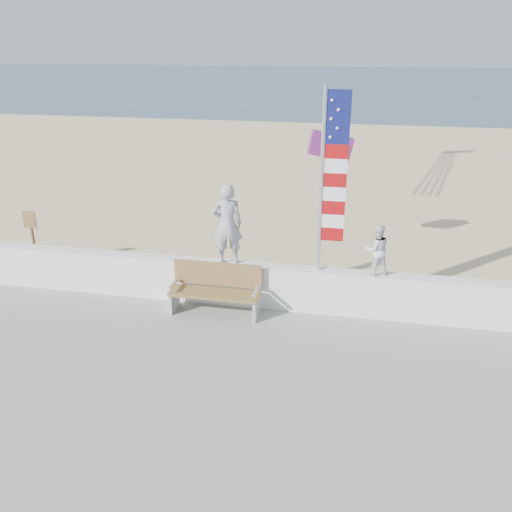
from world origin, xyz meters
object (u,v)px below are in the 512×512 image
(bench, at_px, (216,289))
(flag, at_px, (329,175))
(child, at_px, (377,250))
(adult, at_px, (227,224))

(bench, distance_m, flag, 3.15)
(bench, xyz_separation_m, flag, (2.10, 0.45, 2.30))
(flag, bearing_deg, child, 0.02)
(bench, bearing_deg, adult, 71.96)
(child, relative_size, flag, 0.29)
(flag, bearing_deg, adult, 179.99)
(adult, xyz_separation_m, child, (2.93, 0.00, -0.32))
(adult, bearing_deg, bench, 56.05)
(child, relative_size, bench, 0.56)
(adult, distance_m, flag, 2.23)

